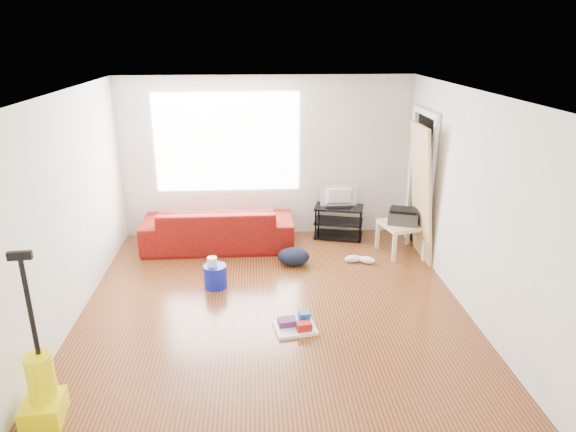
{
  "coord_description": "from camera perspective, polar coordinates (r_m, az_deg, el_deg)",
  "views": [
    {
      "loc": [
        -0.19,
        -5.33,
        3.08
      ],
      "look_at": [
        0.21,
        0.6,
        0.96
      ],
      "focal_mm": 32.0,
      "sensor_mm": 36.0,
      "label": 1
    }
  ],
  "objects": [
    {
      "name": "door_panel",
      "position": [
        7.74,
        13.98,
        -4.39
      ],
      "size": [
        0.24,
        0.78,
        1.93
      ],
      "primitive_type": "cube",
      "rotation": [
        0.0,
        -0.1,
        0.0
      ],
      "color": "#A97C5D",
      "rests_on": "ground"
    },
    {
      "name": "backpack",
      "position": [
        7.27,
        0.62,
        -5.39
      ],
      "size": [
        0.5,
        0.43,
        0.24
      ],
      "primitive_type": "ellipsoid",
      "rotation": [
        0.0,
        0.0,
        -0.18
      ],
      "color": "black",
      "rests_on": "ground"
    },
    {
      "name": "sneakers",
      "position": [
        7.37,
        7.98,
        -4.79
      ],
      "size": [
        0.45,
        0.23,
        0.1
      ],
      "rotation": [
        0.0,
        0.0,
        -0.32
      ],
      "color": "white",
      "rests_on": "ground"
    },
    {
      "name": "sofa",
      "position": [
        7.92,
        -7.63,
        -3.4
      ],
      "size": [
        2.24,
        0.87,
        0.65
      ],
      "primitive_type": "imported",
      "rotation": [
        0.0,
        0.0,
        3.14
      ],
      "color": "#530309",
      "rests_on": "ground"
    },
    {
      "name": "toilet_paper",
      "position": [
        6.65,
        -8.36,
        -6.19
      ],
      "size": [
        0.12,
        0.12,
        0.11
      ],
      "primitive_type": "cylinder",
      "color": "white",
      "rests_on": "bucket"
    },
    {
      "name": "bucket",
      "position": [
        6.73,
        -8.02,
        -7.77
      ],
      "size": [
        0.35,
        0.35,
        0.3
      ],
      "primitive_type": "cylinder",
      "rotation": [
        0.0,
        0.0,
        -0.21
      ],
      "color": "#0E19AE",
      "rests_on": "ground"
    },
    {
      "name": "tv_stand",
      "position": [
        8.16,
        5.65,
        -0.6
      ],
      "size": [
        0.83,
        0.6,
        0.52
      ],
      "rotation": [
        0.0,
        0.0,
        -0.25
      ],
      "color": "black",
      "rests_on": "ground"
    },
    {
      "name": "printer",
      "position": [
        7.63,
        12.69,
        -0.02
      ],
      "size": [
        0.5,
        0.44,
        0.22
      ],
      "rotation": [
        0.0,
        0.0,
        -0.33
      ],
      "color": "#313131",
      "rests_on": "side_table"
    },
    {
      "name": "room",
      "position": [
        5.78,
        -1.04,
        1.24
      ],
      "size": [
        4.51,
        5.01,
        2.51
      ],
      "color": "#4A2513",
      "rests_on": "ground"
    },
    {
      "name": "cleaning_tray",
      "position": [
        5.77,
        0.93,
        -12.0
      ],
      "size": [
        0.49,
        0.42,
        0.16
      ],
      "rotation": [
        0.0,
        0.0,
        0.16
      ],
      "color": "white",
      "rests_on": "ground"
    },
    {
      "name": "side_table",
      "position": [
        7.69,
        12.59,
        -1.3
      ],
      "size": [
        0.69,
        0.69,
        0.47
      ],
      "rotation": [
        0.0,
        0.0,
        0.24
      ],
      "color": "#DFCF84",
      "rests_on": "ground"
    },
    {
      "name": "vacuum",
      "position": [
        4.95,
        -25.68,
        -17.05
      ],
      "size": [
        0.35,
        0.39,
        1.51
      ],
      "rotation": [
        0.0,
        0.0,
        0.09
      ],
      "color": "#E6DF00",
      "rests_on": "ground"
    },
    {
      "name": "tv",
      "position": [
        8.03,
        5.75,
        2.17
      ],
      "size": [
        0.57,
        0.07,
        0.33
      ],
      "primitive_type": "imported",
      "rotation": [
        0.0,
        0.0,
        3.14
      ],
      "color": "black",
      "rests_on": "tv_stand"
    }
  ]
}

